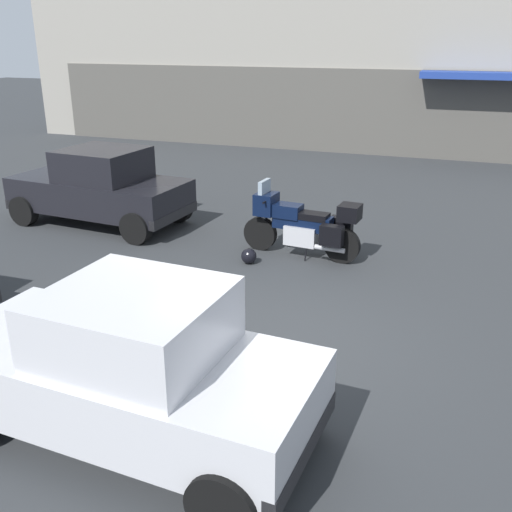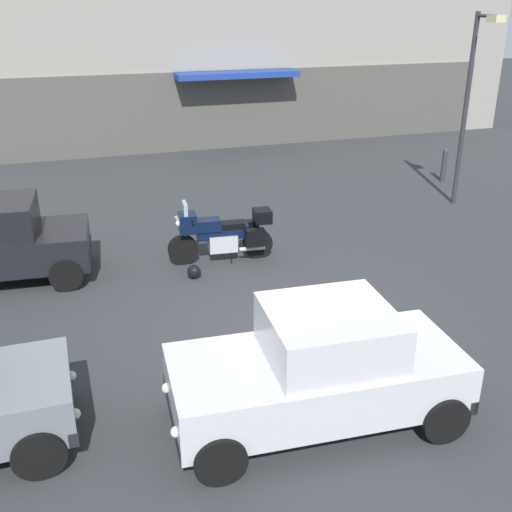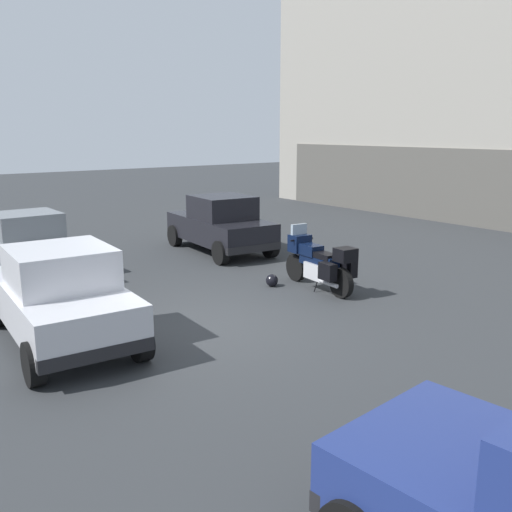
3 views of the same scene
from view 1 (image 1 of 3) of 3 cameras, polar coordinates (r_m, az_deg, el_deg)
The scene contains 5 objects.
ground_plane at distance 7.84m, azimuth 1.57°, elevation -8.66°, with size 80.00×80.00×0.00m, color #2D3033.
motorcycle at distance 10.67m, azimuth 4.60°, elevation 3.13°, with size 2.26×0.83×1.36m.
helmet at distance 10.44m, azimuth -0.71°, elevation -0.01°, with size 0.28×0.28×0.28m, color black.
car_hatchback_near at distance 5.94m, azimuth -12.32°, elevation -10.60°, with size 3.95×1.99×1.64m.
car_wagon_end at distance 12.92m, azimuth -14.96°, elevation 6.50°, with size 3.97×2.06×1.64m.
Camera 1 is at (2.11, -6.49, 3.87)m, focal length 40.87 mm.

